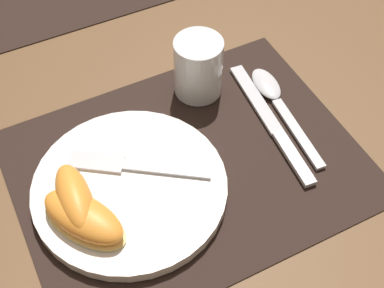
% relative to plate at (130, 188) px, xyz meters
% --- Properties ---
extents(ground_plane, '(3.00, 3.00, 0.00)m').
position_rel_plate_xyz_m(ground_plane, '(0.08, 0.01, -0.01)').
color(ground_plane, brown).
extents(placemat, '(0.44, 0.34, 0.00)m').
position_rel_plate_xyz_m(placemat, '(0.08, 0.01, -0.01)').
color(placemat, black).
rests_on(placemat, ground_plane).
extents(plate, '(0.24, 0.24, 0.02)m').
position_rel_plate_xyz_m(plate, '(0.00, 0.00, 0.00)').
color(plate, white).
rests_on(plate, placemat).
extents(juice_glass, '(0.07, 0.07, 0.09)m').
position_rel_plate_xyz_m(juice_glass, '(0.16, 0.12, 0.03)').
color(juice_glass, silver).
rests_on(juice_glass, placemat).
extents(knife, '(0.04, 0.23, 0.01)m').
position_rel_plate_xyz_m(knife, '(0.22, 0.01, -0.01)').
color(knife, silver).
rests_on(knife, placemat).
extents(spoon, '(0.04, 0.20, 0.01)m').
position_rel_plate_xyz_m(spoon, '(0.25, 0.05, -0.00)').
color(spoon, silver).
rests_on(spoon, placemat).
extents(fork, '(0.16, 0.12, 0.00)m').
position_rel_plate_xyz_m(fork, '(0.01, 0.02, 0.01)').
color(fork, silver).
rests_on(fork, plate).
extents(citrus_wedge_0, '(0.05, 0.11, 0.04)m').
position_rel_plate_xyz_m(citrus_wedge_0, '(-0.07, -0.00, 0.02)').
color(citrus_wedge_0, '#F4DB84').
rests_on(citrus_wedge_0, plate).
extents(citrus_wedge_1, '(0.10, 0.13, 0.03)m').
position_rel_plate_xyz_m(citrus_wedge_1, '(-0.07, -0.03, 0.02)').
color(citrus_wedge_1, '#F4DB84').
rests_on(citrus_wedge_1, plate).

